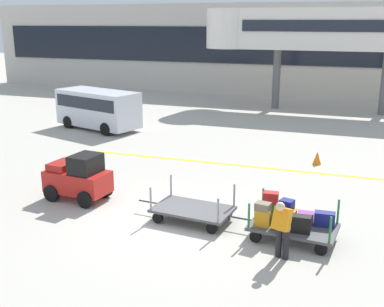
# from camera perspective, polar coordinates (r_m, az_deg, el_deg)

# --- Properties ---
(ground_plane) EXTENTS (120.00, 120.00, 0.00)m
(ground_plane) POSITION_cam_1_polar(r_m,az_deg,el_deg) (14.27, -2.32, -8.18)
(ground_plane) COLOR #B2ADA0
(apron_lead_line) EXTENTS (17.40, 0.36, 0.01)m
(apron_lead_line) POSITION_cam_1_polar(r_m,az_deg,el_deg) (19.34, 11.56, -2.00)
(apron_lead_line) COLOR yellow
(apron_lead_line) RESTS_ON ground_plane
(terminal_building) EXTENTS (53.99, 2.51, 7.08)m
(terminal_building) POSITION_cam_1_polar(r_m,az_deg,el_deg) (38.45, 12.56, 11.98)
(terminal_building) COLOR #BCB7AD
(terminal_building) RESTS_ON ground_plane
(jet_bridge) EXTENTS (14.43, 3.00, 6.54)m
(jet_bridge) POSITION_cam_1_polar(r_m,az_deg,el_deg) (32.30, 13.49, 14.19)
(jet_bridge) COLOR silver
(jet_bridge) RESTS_ON ground_plane
(baggage_tug) EXTENTS (2.19, 1.40, 1.58)m
(baggage_tug) POSITION_cam_1_polar(r_m,az_deg,el_deg) (16.16, -13.44, -2.85)
(baggage_tug) COLOR red
(baggage_tug) RESTS_ON ground_plane
(baggage_cart_lead) EXTENTS (3.05, 1.61, 1.10)m
(baggage_cart_lead) POSITION_cam_1_polar(r_m,az_deg,el_deg) (14.22, 0.07, -6.73)
(baggage_cart_lead) COLOR #4C4C4F
(baggage_cart_lead) RESTS_ON ground_plane
(baggage_cart_middle) EXTENTS (3.05, 1.61, 1.15)m
(baggage_cart_middle) POSITION_cam_1_polar(r_m,az_deg,el_deg) (13.33, 11.57, -7.77)
(baggage_cart_middle) COLOR #4C4C4F
(baggage_cart_middle) RESTS_ON ground_plane
(baggage_handler) EXTENTS (0.51, 0.52, 1.56)m
(baggage_handler) POSITION_cam_1_polar(r_m,az_deg,el_deg) (12.04, 10.72, -8.63)
(baggage_handler) COLOR black
(baggage_handler) RESTS_ON ground_plane
(shuttle_van) EXTENTS (5.15, 3.22, 2.10)m
(shuttle_van) POSITION_cam_1_polar(r_m,az_deg,el_deg) (26.55, -11.19, 5.53)
(shuttle_van) COLOR silver
(shuttle_van) RESTS_ON ground_plane
(safety_cone_far) EXTENTS (0.36, 0.36, 0.55)m
(safety_cone_far) POSITION_cam_1_polar(r_m,az_deg,el_deg) (20.36, 14.75, -0.51)
(safety_cone_far) COLOR orange
(safety_cone_far) RESTS_ON ground_plane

